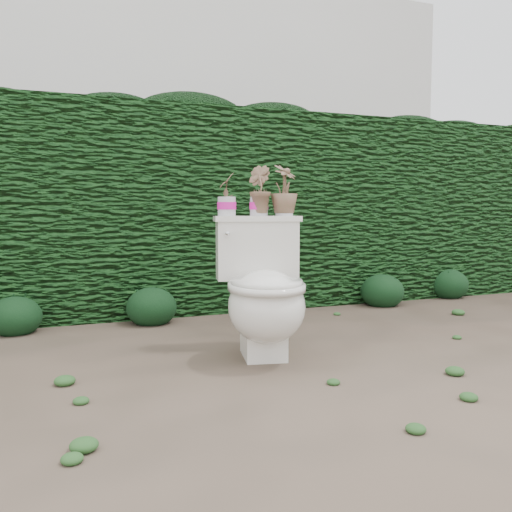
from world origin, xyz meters
name	(u,v)px	position (x,y,z in m)	size (l,w,h in m)	color
ground	(265,350)	(0.00, 0.00, 0.00)	(60.00, 60.00, 0.00)	#6E5C4C
hedge	(192,211)	(0.00, 1.60, 0.80)	(8.00, 1.00, 1.60)	#1D531B
house_wall	(157,136)	(0.60, 6.00, 2.00)	(8.00, 3.50, 4.00)	silver
toilet	(264,294)	(-0.07, -0.15, 0.36)	(0.59, 0.76, 0.78)	white
potted_plant_left	(227,196)	(-0.19, 0.12, 0.89)	(0.12, 0.08, 0.23)	#226F26
potted_plant_center	(259,192)	(-0.01, 0.08, 0.92)	(0.15, 0.12, 0.28)	#226F26
potted_plant_right	(284,191)	(0.14, 0.05, 0.92)	(0.16, 0.16, 0.28)	#226F26
liriope_clump_1	(15,313)	(-1.37, 1.00, 0.14)	(0.34, 0.34, 0.27)	#133717
liriope_clump_2	(151,303)	(-0.47, 0.98, 0.14)	(0.36, 0.36, 0.29)	#133717
liriope_clump_3	(265,296)	(0.40, 0.98, 0.14)	(0.36, 0.36, 0.29)	#133717
liriope_clump_4	(382,288)	(1.49, 0.98, 0.15)	(0.37, 0.37, 0.29)	#133717
liriope_clump_5	(448,281)	(2.31, 1.13, 0.15)	(0.37, 0.37, 0.29)	#133717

